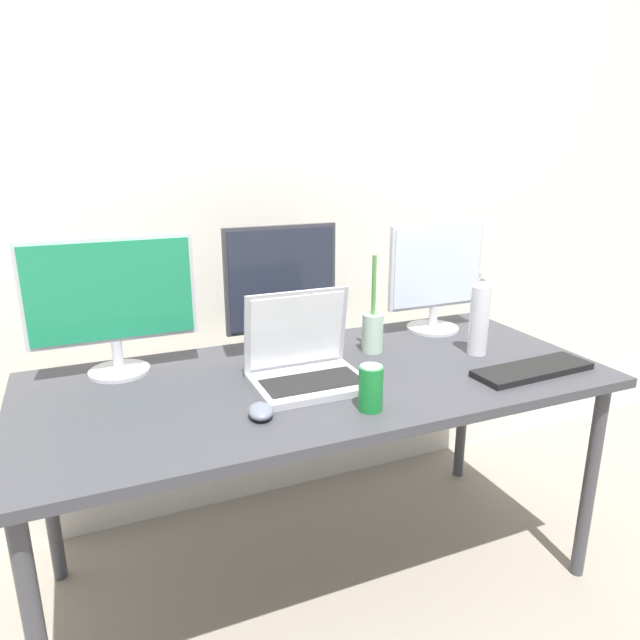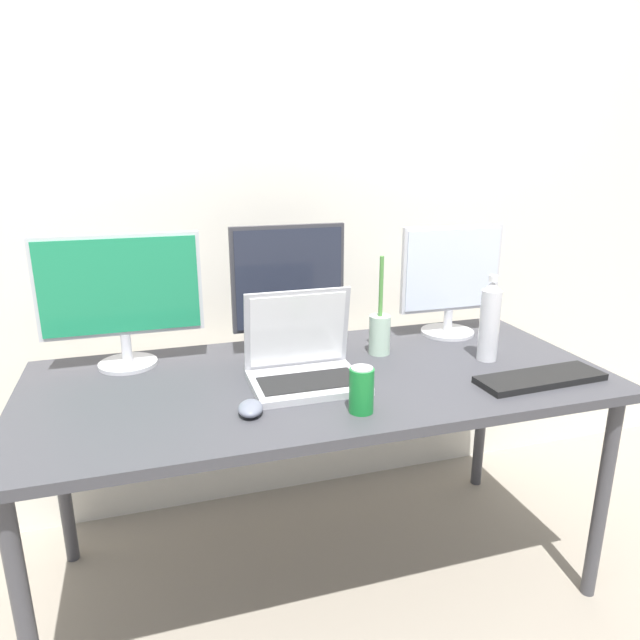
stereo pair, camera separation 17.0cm
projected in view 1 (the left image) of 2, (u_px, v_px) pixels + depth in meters
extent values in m
plane|color=gray|center=(320.00, 574.00, 1.97)|extent=(16.00, 16.00, 0.00)
cube|color=silver|center=(258.00, 180.00, 2.12)|extent=(7.00, 0.08, 2.60)
cylinder|color=#424247|center=(590.00, 483.00, 1.88)|extent=(0.04, 0.04, 0.71)
cylinder|color=#424247|center=(47.00, 487.00, 1.86)|extent=(0.04, 0.04, 0.71)
cylinder|color=#424247|center=(463.00, 402.00, 2.48)|extent=(0.04, 0.04, 0.71)
cube|color=#3D3D42|center=(320.00, 380.00, 1.76)|extent=(1.77, 0.80, 0.03)
cylinder|color=silver|center=(119.00, 371.00, 1.78)|extent=(0.18, 0.18, 0.01)
cylinder|color=silver|center=(118.00, 355.00, 1.77)|extent=(0.03, 0.03, 0.09)
cube|color=silver|center=(111.00, 290.00, 1.71)|extent=(0.50, 0.02, 0.32)
cube|color=#1E8C59|center=(111.00, 291.00, 1.69)|extent=(0.47, 0.01, 0.30)
cylinder|color=#38383D|center=(283.00, 350.00, 1.96)|extent=(0.20, 0.20, 0.01)
cylinder|color=#38383D|center=(282.00, 339.00, 1.95)|extent=(0.03, 0.03, 0.07)
cube|color=#38383D|center=(281.00, 279.00, 1.89)|extent=(0.38, 0.02, 0.35)
cube|color=#232838|center=(282.00, 279.00, 1.88)|extent=(0.36, 0.01, 0.33)
cylinder|color=silver|center=(432.00, 328.00, 2.21)|extent=(0.20, 0.20, 0.01)
cylinder|color=silver|center=(433.00, 317.00, 2.19)|extent=(0.03, 0.03, 0.08)
cube|color=silver|center=(436.00, 266.00, 2.14)|extent=(0.40, 0.02, 0.31)
cube|color=silver|center=(438.00, 267.00, 2.13)|extent=(0.37, 0.01, 0.29)
cube|color=#B7B7BC|center=(310.00, 383.00, 1.68)|extent=(0.33, 0.25, 0.02)
cube|color=black|center=(312.00, 382.00, 1.66)|extent=(0.29, 0.14, 0.00)
cube|color=#B7B7BC|center=(296.00, 329.00, 1.73)|extent=(0.33, 0.05, 0.25)
cube|color=white|center=(297.00, 330.00, 1.73)|extent=(0.29, 0.04, 0.22)
cube|color=black|center=(532.00, 370.00, 1.78)|extent=(0.40, 0.15, 0.02)
ellipsoid|color=slate|center=(261.00, 411.00, 1.48)|extent=(0.08, 0.11, 0.03)
cylinder|color=silver|center=(479.00, 321.00, 1.92)|extent=(0.07, 0.07, 0.24)
cone|color=silver|center=(482.00, 282.00, 1.88)|extent=(0.06, 0.06, 0.03)
cylinder|color=white|center=(483.00, 275.00, 1.87)|extent=(0.03, 0.03, 0.02)
cylinder|color=#197F33|center=(371.00, 389.00, 1.51)|extent=(0.07, 0.07, 0.12)
cylinder|color=silver|center=(371.00, 366.00, 1.50)|extent=(0.06, 0.06, 0.00)
cylinder|color=#B2D1B7|center=(373.00, 333.00, 1.95)|extent=(0.07, 0.07, 0.13)
cylinder|color=#519342|center=(374.00, 285.00, 1.90)|extent=(0.01, 0.01, 0.20)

